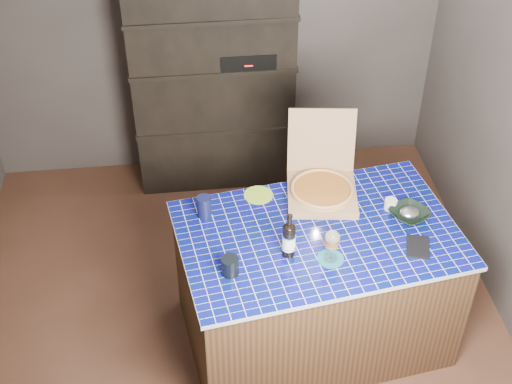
{
  "coord_description": "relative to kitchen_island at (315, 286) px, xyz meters",
  "views": [
    {
      "loc": [
        -0.22,
        -3.16,
        3.61
      ],
      "look_at": [
        0.15,
        0.0,
        1.02
      ],
      "focal_mm": 50.0,
      "sensor_mm": 36.0,
      "label": 1
    }
  ],
  "objects": [
    {
      "name": "dvd_case",
      "position": [
        0.53,
        -0.19,
        0.44
      ],
      "size": [
        0.17,
        0.21,
        0.01
      ],
      "primitive_type": "cube",
      "rotation": [
        0.0,
        0.0,
        -0.28
      ],
      "color": "black",
      "rests_on": "kitchen_island"
    },
    {
      "name": "mead_bottle",
      "position": [
        -0.2,
        -0.15,
        0.55
      ],
      "size": [
        0.08,
        0.08,
        0.29
      ],
      "color": "black",
      "rests_on": "kitchen_island"
    },
    {
      "name": "wine_glass",
      "position": [
        0.02,
        -0.22,
        0.57
      ],
      "size": [
        0.09,
        0.09,
        0.2
      ],
      "color": "white",
      "rests_on": "teal_trivet"
    },
    {
      "name": "room",
      "position": [
        -0.48,
        0.22,
        0.81
      ],
      "size": [
        3.5,
        3.5,
        3.5
      ],
      "color": "brown",
      "rests_on": "ground"
    },
    {
      "name": "green_trivet",
      "position": [
        -0.3,
        0.38,
        0.44
      ],
      "size": [
        0.18,
        0.18,
        0.01
      ],
      "primitive_type": "cylinder",
      "color": "#8DB827",
      "rests_on": "kitchen_island"
    },
    {
      "name": "white_jar",
      "position": [
        0.46,
        0.16,
        0.47
      ],
      "size": [
        0.07,
        0.07,
        0.06
      ],
      "primitive_type": "cylinder",
      "color": "silver",
      "rests_on": "kitchen_island"
    },
    {
      "name": "kitchen_island",
      "position": [
        0.0,
        0.0,
        0.0
      ],
      "size": [
        1.71,
        1.23,
        0.87
      ],
      "rotation": [
        0.0,
        0.0,
        0.15
      ],
      "color": "#4F2F1F",
      "rests_on": "floor"
    },
    {
      "name": "teal_trivet",
      "position": [
        0.02,
        -0.22,
        0.44
      ],
      "size": [
        0.15,
        0.15,
        0.01
      ],
      "primitive_type": "cylinder",
      "color": "#165E76",
      "rests_on": "kitchen_island"
    },
    {
      "name": "bowl",
      "position": [
        0.55,
        0.07,
        0.46
      ],
      "size": [
        0.3,
        0.3,
        0.05
      ],
      "primitive_type": "imported",
      "rotation": [
        0.0,
        0.0,
        0.54
      ],
      "color": "black",
      "rests_on": "kitchen_island"
    },
    {
      "name": "pizza_box",
      "position": [
        0.08,
        0.34,
        0.5
      ],
      "size": [
        0.47,
        0.55,
        0.45
      ],
      "rotation": [
        0.0,
        0.0,
        -0.13
      ],
      "color": "#9D7851",
      "rests_on": "kitchen_island"
    },
    {
      "name": "foil_contents",
      "position": [
        0.55,
        0.07,
        0.47
      ],
      "size": [
        0.12,
        0.1,
        0.06
      ],
      "primitive_type": "ellipsoid",
      "color": "#ABA9B5",
      "rests_on": "bowl"
    },
    {
      "name": "navy_cup",
      "position": [
        -0.64,
        0.23,
        0.5
      ],
      "size": [
        0.08,
        0.08,
        0.13
      ],
      "primitive_type": "cylinder",
      "color": "#0E1133",
      "rests_on": "kitchen_island"
    },
    {
      "name": "shelving_unit",
      "position": [
        -0.48,
        1.75,
        0.47
      ],
      "size": [
        1.2,
        0.41,
        1.8
      ],
      "color": "black",
      "rests_on": "floor"
    },
    {
      "name": "tumbler",
      "position": [
        -0.53,
        -0.26,
        0.49
      ],
      "size": [
        0.1,
        0.1,
        0.11
      ],
      "primitive_type": "cylinder",
      "color": "black",
      "rests_on": "kitchen_island"
    }
  ]
}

